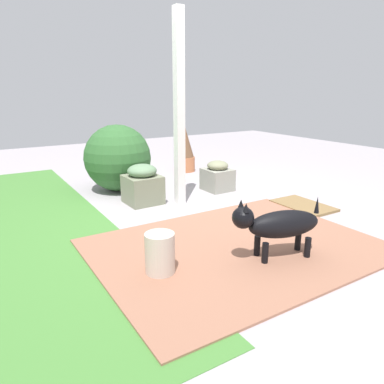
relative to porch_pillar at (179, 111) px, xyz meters
The scene contains 10 objects.
ground_plane 1.16m from the porch_pillar, behind, with size 12.00×12.00×0.00m, color #A49CA2.
brick_path 1.75m from the porch_pillar, behind, with size 1.80×2.40×0.02m, color #98644D.
porch_pillar is the anchor object (origin of this frame).
stone_planter_nearest 1.18m from the porch_pillar, 71.64° to the right, with size 0.37×0.35×0.41m.
stone_planter_mid 0.97m from the porch_pillar, 56.53° to the left, with size 0.41×0.41×0.48m.
round_shrub 1.22m from the porch_pillar, 23.23° to the left, with size 0.89×0.89×0.89m, color #30602E.
terracotta_pot_spiky 1.92m from the porch_pillar, 32.95° to the right, with size 0.32×0.32×0.74m.
dog 1.87m from the porch_pillar, behind, with size 0.37×0.75×0.52m.
ceramic_urn 1.97m from the porch_pillar, 145.13° to the left, with size 0.22×0.22×0.32m, color beige.
doormat 1.81m from the porch_pillar, 127.55° to the right, with size 0.69×0.44×0.03m, color olive.
Camera 1 is at (-3.19, 2.14, 1.33)m, focal length 33.65 mm.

